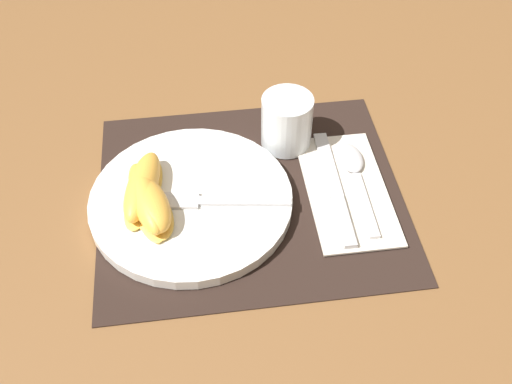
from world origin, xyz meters
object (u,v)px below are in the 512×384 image
object	(u,v)px
fork	(205,201)
citrus_wedge_2	(151,205)
knife	(335,189)
citrus_wedge_1	(146,199)
plate	(191,201)
juice_glass	(287,124)
citrus_wedge_0	(143,189)
spoon	(354,170)

from	to	relation	value
fork	citrus_wedge_2	distance (m)	0.07
knife	citrus_wedge_2	bearing A→B (deg)	-175.37
fork	citrus_wedge_1	distance (m)	0.08
plate	juice_glass	xyz separation A→B (m)	(0.15, 0.10, 0.03)
knife	citrus_wedge_0	world-z (taller)	citrus_wedge_0
knife	plate	bearing A→B (deg)	179.22
spoon	citrus_wedge_0	size ratio (longest dim) A/B	1.28
knife	citrus_wedge_2	distance (m)	0.25
juice_glass	citrus_wedge_0	xyz separation A→B (m)	(-0.21, -0.10, -0.00)
citrus_wedge_1	citrus_wedge_2	xyz separation A→B (m)	(0.01, -0.01, 0.00)
juice_glass	citrus_wedge_1	bearing A→B (deg)	-150.15
juice_glass	fork	size ratio (longest dim) A/B	0.40
knife	citrus_wedge_2	size ratio (longest dim) A/B	1.89
plate	citrus_wedge_2	world-z (taller)	citrus_wedge_2
citrus_wedge_1	citrus_wedge_2	distance (m)	0.01
fork	citrus_wedge_2	bearing A→B (deg)	-171.42
spoon	citrus_wedge_1	xyz separation A→B (m)	(-0.29, -0.04, 0.02)
plate	fork	bearing A→B (deg)	-34.08
fork	citrus_wedge_0	bearing A→B (deg)	166.27
fork	citrus_wedge_2	size ratio (longest dim) A/B	1.76
spoon	fork	distance (m)	0.22
knife	fork	bearing A→B (deg)	-176.92
spoon	citrus_wedge_2	world-z (taller)	citrus_wedge_2
fork	citrus_wedge_0	xyz separation A→B (m)	(-0.08, 0.02, 0.01)
juice_glass	spoon	world-z (taller)	juice_glass
juice_glass	citrus_wedge_0	world-z (taller)	juice_glass
knife	citrus_wedge_0	bearing A→B (deg)	177.81
citrus_wedge_2	knife	bearing A→B (deg)	4.63
knife	spoon	size ratio (longest dim) A/B	1.23
citrus_wedge_2	fork	bearing A→B (deg)	8.58
juice_glass	citrus_wedge_1	distance (m)	0.23
citrus_wedge_1	citrus_wedge_2	world-z (taller)	same
citrus_wedge_1	citrus_wedge_2	size ratio (longest dim) A/B	1.22
juice_glass	citrus_wedge_2	size ratio (longest dim) A/B	0.71
juice_glass	citrus_wedge_2	xyz separation A→B (m)	(-0.20, -0.13, -0.00)
citrus_wedge_0	citrus_wedge_1	xyz separation A→B (m)	(0.00, -0.02, 0.00)
knife	citrus_wedge_0	xyz separation A→B (m)	(-0.26, 0.01, 0.03)
knife	citrus_wedge_1	bearing A→B (deg)	-178.05
spoon	citrus_wedge_1	size ratio (longest dim) A/B	1.26
citrus_wedge_0	citrus_wedge_1	world-z (taller)	citrus_wedge_1
plate	fork	xyz separation A→B (m)	(0.02, -0.01, 0.01)
plate	knife	size ratio (longest dim) A/B	1.28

